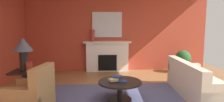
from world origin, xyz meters
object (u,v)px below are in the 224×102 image
sofa (197,84)px  vase_on_side_table (29,67)px  armchair_near_window (30,97)px  table_lamp (23,48)px  mantel_mirror (107,25)px  side_table (25,83)px  potted_plant (183,59)px  coffee_table (120,86)px  fireplace (107,57)px  vase_mantel_left (93,36)px

sofa → vase_on_side_table: vase_on_side_table is taller
armchair_near_window → table_lamp: bearing=117.5°
mantel_mirror → side_table: mantel_mirror is taller
mantel_mirror → vase_on_side_table: bearing=-121.5°
side_table → vase_on_side_table: vase_on_side_table is taller
table_lamp → potted_plant: 5.43m
side_table → potted_plant: bearing=26.5°
coffee_table → potted_plant: potted_plant is taller
fireplace → sofa: fireplace is taller
table_lamp → armchair_near_window: bearing=-62.5°
vase_on_side_table → table_lamp: bearing=141.3°
coffee_table → side_table: size_ratio=1.43×
table_lamp → vase_mantel_left: vase_mantel_left is taller
mantel_mirror → sofa: (2.10, -2.87, -1.48)m
armchair_near_window → vase_on_side_table: size_ratio=4.29×
vase_mantel_left → vase_on_side_table: bearing=-114.5°
armchair_near_window → coffee_table: armchair_near_window is taller
sofa → vase_on_side_table: bearing=-177.9°
armchair_near_window → vase_on_side_table: 0.76m
sofa → potted_plant: (0.72, 2.38, 0.19)m
fireplace → sofa: (2.10, -2.75, -0.25)m
side_table → potted_plant: size_ratio=0.84×
fireplace → table_lamp: (-2.00, -2.78, 0.68)m
armchair_near_window → vase_on_side_table: bearing=109.7°
fireplace → sofa: 3.47m
mantel_mirror → potted_plant: size_ratio=1.36×
sofa → coffee_table: (-1.92, -0.15, 0.04)m
sofa → table_lamp: 4.20m
table_lamp → potted_plant: table_lamp is taller
side_table → vase_mantel_left: (1.45, 2.73, 0.98)m
table_lamp → vase_on_side_table: bearing=-38.7°
side_table → vase_on_side_table: 0.45m
fireplace → mantel_mirror: size_ratio=1.60×
mantel_mirror → vase_on_side_table: mantel_mirror is taller
mantel_mirror → vase_mantel_left: bearing=-162.8°
table_lamp → potted_plant: bearing=26.5°
mantel_mirror → vase_on_side_table: (-1.85, -3.02, -0.97)m
coffee_table → sofa: bearing=4.5°
fireplace → vase_mantel_left: (-0.55, -0.05, 0.83)m
sofa → mantel_mirror: bearing=126.1°
armchair_near_window → potted_plant: size_ratio=1.14×
coffee_table → side_table: side_table is taller
mantel_mirror → armchair_near_window: bearing=-115.0°
mantel_mirror → coffee_table: 3.36m
sofa → coffee_table: bearing=-175.5°
mantel_mirror → table_lamp: size_ratio=1.50×
table_lamp → vase_on_side_table: size_ratio=3.39×
coffee_table → vase_on_side_table: size_ratio=4.51×
vase_mantel_left → potted_plant: 3.50m
fireplace → potted_plant: 2.84m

